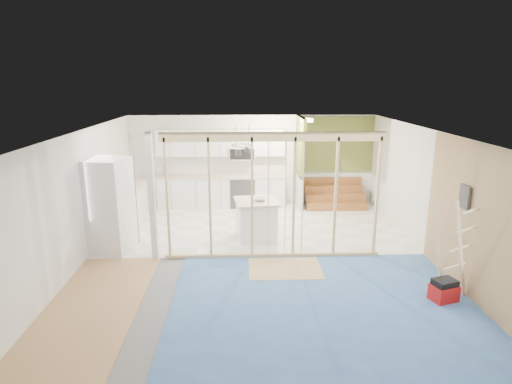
{
  "coord_description": "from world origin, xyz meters",
  "views": [
    {
      "loc": [
        -0.34,
        -8.21,
        3.56
      ],
      "look_at": [
        -0.02,
        0.6,
        1.24
      ],
      "focal_mm": 30.0,
      "sensor_mm": 36.0,
      "label": 1
    }
  ],
  "objects_px": {
    "toolbox": "(444,291)",
    "ladder": "(452,249)",
    "island": "(256,220)",
    "fridge": "(108,206)"
  },
  "relations": [
    {
      "from": "fridge",
      "to": "ladder",
      "type": "distance_m",
      "value": 6.63
    },
    {
      "from": "island",
      "to": "ladder",
      "type": "bearing_deg",
      "value": -50.12
    },
    {
      "from": "island",
      "to": "ladder",
      "type": "xyz_separation_m",
      "value": [
        3.12,
        -2.89,
        0.41
      ]
    },
    {
      "from": "toolbox",
      "to": "ladder",
      "type": "relative_size",
      "value": 0.28
    },
    {
      "from": "fridge",
      "to": "island",
      "type": "height_order",
      "value": "fridge"
    },
    {
      "from": "island",
      "to": "toolbox",
      "type": "height_order",
      "value": "island"
    },
    {
      "from": "fridge",
      "to": "island",
      "type": "relative_size",
      "value": 1.93
    },
    {
      "from": "toolbox",
      "to": "ladder",
      "type": "height_order",
      "value": "ladder"
    },
    {
      "from": "fridge",
      "to": "ladder",
      "type": "height_order",
      "value": "fridge"
    },
    {
      "from": "toolbox",
      "to": "ladder",
      "type": "distance_m",
      "value": 0.71
    }
  ]
}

